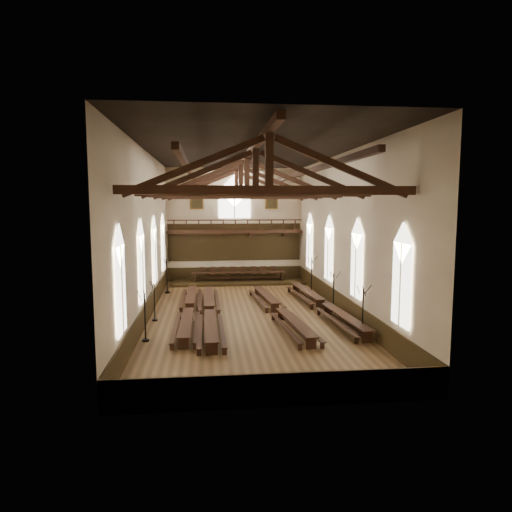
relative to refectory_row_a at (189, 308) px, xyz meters
The scene contains 21 objects.
ground 3.61m from the refectory_row_a, ahead, with size 26.00×26.00×0.00m, color brown.
room_walls 6.96m from the refectory_row_a, ahead, with size 26.00×26.00×26.00m.
wainscot_band 3.58m from the refectory_row_a, ahead, with size 12.00×26.00×1.20m.
side_windows 4.83m from the refectory_row_a, ahead, with size 11.85×19.80×4.50m.
end_window 14.91m from the refectory_row_a, 74.42° to the left, with size 2.80×0.12×3.80m.
minstrels_gallery 13.51m from the refectory_row_a, 74.13° to the left, with size 11.80×1.24×3.70m.
portraits 14.85m from the refectory_row_a, 74.41° to the left, with size 7.75×0.09×1.45m.
roof_trusses 8.52m from the refectory_row_a, ahead, with size 11.70×25.70×2.80m.
refectory_row_a is the anchor object (origin of this frame).
refectory_row_b 1.50m from the refectory_row_a, 34.51° to the right, with size 1.49×13.91×0.70m.
refectory_row_c 5.47m from the refectory_row_a, ahead, with size 1.86×13.67×0.66m.
refectory_row_d 8.48m from the refectory_row_a, ahead, with size 1.88×13.95×0.69m.
dais 11.95m from the refectory_row_a, 71.37° to the left, with size 11.40×3.14×0.21m, color #352510.
high_table 11.94m from the refectory_row_a, 71.37° to the left, with size 8.14×0.93×0.76m.
high_chairs 12.71m from the refectory_row_a, 72.53° to the left, with size 6.82×0.53×1.11m.
candelabrum_left_near 5.38m from the refectory_row_a, 111.61° to the right, with size 0.78×0.77×2.62m.
candelabrum_left_mid 2.20m from the refectory_row_a, 154.38° to the right, with size 0.70×0.71×2.38m.
candelabrum_left_far 7.73m from the refectory_row_a, 104.83° to the left, with size 0.85×0.81×2.82m.
candelabrum_right_near 10.58m from the refectory_row_a, 30.36° to the right, with size 0.81×0.81×2.73m.
candelabrum_right_mid 9.13m from the refectory_row_a, ahead, with size 0.71×0.80×2.61m.
candelabrum_right_far 11.18m from the refectory_row_a, 35.23° to the left, with size 0.86×0.81×2.85m.
Camera 1 is at (-2.37, -27.61, 6.90)m, focal length 32.00 mm.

